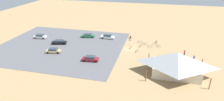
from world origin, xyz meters
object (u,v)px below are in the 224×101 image
bicycle_red_lone_east (131,47)px  visitor_crossing_yard (185,52)px  lot_sign (130,41)px  trash_bin (130,37)px  bicycle_orange_trailside (141,46)px  car_white_inner_stall (108,37)px  bicycle_green_by_bin (150,46)px  bicycle_black_mid_cluster (158,46)px  car_tan_by_curb (53,51)px  car_maroon_near_entry (90,59)px  bicycle_teal_yard_center (140,42)px  bicycle_blue_yard_right (137,51)px  visitor_near_lot (194,58)px  bicycle_yellow_yard_front (155,44)px  bike_pavilion (177,62)px  bicycle_purple_near_porch (145,44)px  car_silver_far_end (40,36)px  car_green_second_row (88,36)px  bicycle_silver_near_sign (156,42)px  car_black_mid_lot (59,42)px

bicycle_red_lone_east → visitor_crossing_yard: (-15.83, 1.37, 0.58)m
lot_sign → bicycle_red_lone_east: (-0.61, 2.14, -1.06)m
trash_bin → bicycle_red_lone_east: size_ratio=0.56×
bicycle_orange_trailside → car_white_inner_stall: bearing=-21.2°
bicycle_green_by_bin → bicycle_black_mid_cluster: size_ratio=1.24×
visitor_crossing_yard → trash_bin: bearing=-30.5°
car_tan_by_curb → car_maroon_near_entry: (-12.42, 2.54, 0.03)m
bicycle_orange_trailside → bicycle_teal_yard_center: (0.53, -2.94, 0.04)m
bicycle_blue_yard_right → visitor_near_lot: 15.86m
bicycle_yellow_yard_front → bicycle_blue_yard_right: (5.14, 7.50, 0.01)m
bicycle_yellow_yard_front → visitor_near_lot: size_ratio=0.80×
bicycle_black_mid_cluster → car_tan_by_curb: bearing=21.1°
bike_pavilion → bicycle_yellow_yard_front: (5.28, -18.01, -2.82)m
bicycle_blue_yard_right → visitor_near_lot: bearing=172.0°
bicycle_red_lone_east → visitor_crossing_yard: size_ratio=0.91×
bicycle_yellow_yard_front → car_tan_by_curb: car_tan_by_curb is taller
trash_bin → bicycle_teal_yard_center: size_ratio=0.51×
bicycle_green_by_bin → trash_bin: bearing=-43.4°
bike_pavilion → bicycle_green_by_bin: size_ratio=7.31×
lot_sign → bicycle_red_lone_east: bearing=106.0°
bike_pavilion → car_maroon_near_entry: bike_pavilion is taller
bicycle_yellow_yard_front → visitor_near_lot: 14.35m
bicycle_red_lone_east → bicycle_purple_near_porch: size_ratio=1.11×
car_tan_by_curb → visitor_crossing_yard: 38.23m
lot_sign → bicycle_green_by_bin: lot_sign is taller
bicycle_orange_trailside → car_white_inner_stall: (12.08, -4.69, 0.41)m
bicycle_purple_near_porch → bicycle_orange_trailside: bicycle_purple_near_porch is taller
bicycle_teal_yard_center → car_white_inner_stall: 11.69m
car_tan_by_curb → bike_pavilion: bearing=172.9°
bike_pavilion → car_maroon_near_entry: bearing=-4.6°
car_tan_by_curb → bicycle_teal_yard_center: bearing=-150.4°
bike_pavilion → car_silver_far_end: (45.17, -14.40, -2.43)m
car_green_second_row → visitor_near_lot: 36.01m
bicycle_black_mid_cluster → bicycle_orange_trailside: 5.51m
bicycle_red_lone_east → bicycle_black_mid_cluster: 8.81m
lot_sign → bicycle_yellow_yard_front: size_ratio=1.52×
bicycle_red_lone_east → bicycle_yellow_yard_front: bearing=-146.4°
trash_bin → lot_sign: (-0.75, 6.63, 0.96)m
car_silver_far_end → car_green_second_row: bearing=-162.9°
bicycle_teal_yard_center → visitor_near_lot: 18.26m
bike_pavilion → bicycle_silver_near_sign: size_ratio=7.56×
bicycle_red_lone_east → car_maroon_near_entry: bearing=50.9°
bicycle_teal_yard_center → car_green_second_row: 18.84m
car_green_second_row → car_tan_by_curb: bearing=70.7°
car_silver_far_end → bicycle_black_mid_cluster: bearing=-177.9°
trash_bin → bicycle_yellow_yard_front: 9.54m
bicycle_yellow_yard_front → car_black_mid_lot: car_black_mid_lot is taller
car_green_second_row → car_tan_by_curb: car_tan_by_curb is taller
trash_bin → car_maroon_near_entry: 21.64m
car_green_second_row → car_maroon_near_entry: car_maroon_near_entry is taller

